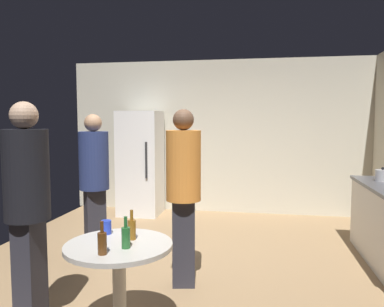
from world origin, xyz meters
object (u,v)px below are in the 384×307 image
(person_in_navy_shirt, at_px, (94,175))
(person_in_orange_shirt, at_px, (183,183))
(foreground_table, at_px, (119,257))
(refrigerator, at_px, (140,163))
(beer_bottle_green, at_px, (126,237))
(beer_bottle_amber, at_px, (132,229))
(plastic_cup_blue, at_px, (106,227))
(person_in_black_shirt, at_px, (27,198))
(beer_bottle_brown, at_px, (102,242))
(kettle, at_px, (383,175))

(person_in_navy_shirt, height_order, person_in_orange_shirt, person_in_orange_shirt)
(foreground_table, distance_m, person_in_orange_shirt, 1.11)
(person_in_orange_shirt, bearing_deg, refrigerator, -165.16)
(foreground_table, xyz_separation_m, person_in_navy_shirt, (-0.87, 1.49, 0.38))
(foreground_table, relative_size, beer_bottle_green, 3.48)
(refrigerator, distance_m, beer_bottle_amber, 3.76)
(person_in_navy_shirt, distance_m, person_in_orange_shirt, 1.26)
(plastic_cup_blue, xyz_separation_m, person_in_black_shirt, (-0.55, -0.20, 0.26))
(beer_bottle_green, distance_m, person_in_black_shirt, 0.86)
(person_in_navy_shirt, height_order, person_in_black_shirt, person_in_black_shirt)
(beer_bottle_green, bearing_deg, person_in_navy_shirt, 121.26)
(beer_bottle_amber, height_order, beer_bottle_green, same)
(beer_bottle_brown, relative_size, plastic_cup_blue, 2.09)
(foreground_table, bearing_deg, refrigerator, 105.43)
(person_in_black_shirt, bearing_deg, beer_bottle_green, -4.14)
(foreground_table, height_order, beer_bottle_green, beer_bottle_green)
(person_in_black_shirt, bearing_deg, person_in_navy_shirt, 97.16)
(foreground_table, height_order, beer_bottle_amber, beer_bottle_amber)
(plastic_cup_blue, xyz_separation_m, person_in_orange_shirt, (0.47, 0.78, 0.24))
(refrigerator, height_order, beer_bottle_amber, refrigerator)
(beer_bottle_brown, bearing_deg, plastic_cup_blue, 109.57)
(foreground_table, relative_size, person_in_orange_shirt, 0.46)
(refrigerator, bearing_deg, person_in_orange_shirt, -64.17)
(refrigerator, relative_size, beer_bottle_brown, 7.83)
(person_in_black_shirt, bearing_deg, foreground_table, 1.78)
(refrigerator, bearing_deg, beer_bottle_brown, -75.80)
(beer_bottle_amber, relative_size, plastic_cup_blue, 2.09)
(kettle, distance_m, person_in_navy_shirt, 3.48)
(refrigerator, relative_size, beer_bottle_amber, 7.83)
(plastic_cup_blue, bearing_deg, person_in_black_shirt, -159.81)
(person_in_navy_shirt, relative_size, person_in_black_shirt, 0.96)
(refrigerator, distance_m, beer_bottle_brown, 4.07)
(foreground_table, relative_size, beer_bottle_brown, 3.48)
(plastic_cup_blue, distance_m, person_in_orange_shirt, 0.95)
(refrigerator, bearing_deg, kettle, -21.28)
(beer_bottle_brown, relative_size, person_in_navy_shirt, 0.13)
(foreground_table, xyz_separation_m, person_in_black_shirt, (-0.74, 0.00, 0.42))
(kettle, xyz_separation_m, person_in_black_shirt, (-3.25, -2.32, 0.08))
(beer_bottle_brown, distance_m, person_in_orange_shirt, 1.28)
(kettle, distance_m, foreground_table, 3.44)
(beer_bottle_brown, distance_m, person_in_black_shirt, 0.79)
(beer_bottle_green, xyz_separation_m, person_in_black_shirt, (-0.83, 0.09, 0.23))
(person_in_orange_shirt, bearing_deg, kettle, 110.13)
(kettle, xyz_separation_m, beer_bottle_brown, (-2.53, -2.56, -0.15))
(beer_bottle_brown, bearing_deg, beer_bottle_amber, 75.27)
(beer_bottle_brown, xyz_separation_m, beer_bottle_green, (0.11, 0.15, 0.00))
(refrigerator, relative_size, foreground_table, 2.25)
(person_in_orange_shirt, distance_m, person_in_black_shirt, 1.42)
(plastic_cup_blue, bearing_deg, person_in_navy_shirt, 118.12)
(refrigerator, height_order, person_in_navy_shirt, refrigerator)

